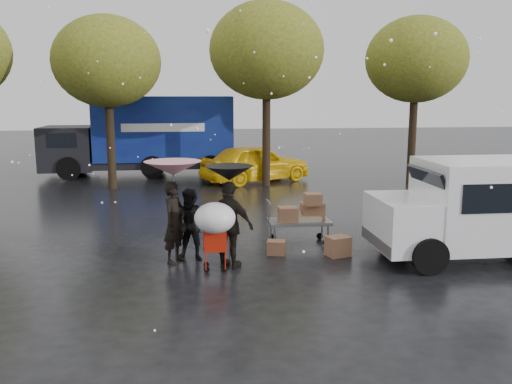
{
  "coord_description": "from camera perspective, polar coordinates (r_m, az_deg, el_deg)",
  "views": [
    {
      "loc": [
        -0.42,
        -11.17,
        3.63
      ],
      "look_at": [
        1.02,
        1.0,
        1.39
      ],
      "focal_mm": 38.0,
      "sensor_mm": 36.0,
      "label": 1
    }
  ],
  "objects": [
    {
      "name": "vendor_cart",
      "position": [
        13.23,
        4.92,
        -2.38
      ],
      "size": [
        1.52,
        0.8,
        1.27
      ],
      "color": "slate",
      "rests_on": "ground"
    },
    {
      "name": "box_ground_far",
      "position": [
        12.45,
        2.16,
        -5.85
      ],
      "size": [
        0.48,
        0.41,
        0.32
      ],
      "primitive_type": "cube",
      "rotation": [
        0.0,
        0.0,
        -0.25
      ],
      "color": "brown",
      "rests_on": "ground"
    },
    {
      "name": "person_middle",
      "position": [
        11.97,
        -6.77,
        -3.44
      ],
      "size": [
        0.92,
        0.81,
        1.59
      ],
      "primitive_type": "imported",
      "rotation": [
        0.0,
        0.0,
        -0.31
      ],
      "color": "black",
      "rests_on": "ground"
    },
    {
      "name": "person_black",
      "position": [
        11.34,
        -2.78,
        -3.5
      ],
      "size": [
        1.15,
        0.97,
        1.84
      ],
      "primitive_type": "imported",
      "rotation": [
        0.0,
        0.0,
        2.55
      ],
      "color": "black",
      "rests_on": "ground"
    },
    {
      "name": "ground",
      "position": [
        11.75,
        -4.42,
        -7.68
      ],
      "size": [
        90.0,
        90.0,
        0.0
      ],
      "primitive_type": "plane",
      "color": "black",
      "rests_on": "ground"
    },
    {
      "name": "blue_truck",
      "position": [
        24.76,
        -11.51,
        5.81
      ],
      "size": [
        8.3,
        2.6,
        3.5
      ],
      "color": "navy",
      "rests_on": "ground"
    },
    {
      "name": "yellow_taxi",
      "position": [
        22.46,
        -0.06,
        3.07
      ],
      "size": [
        4.97,
        3.62,
        1.57
      ],
      "primitive_type": "imported",
      "rotation": [
        0.0,
        0.0,
        2.0
      ],
      "color": "yellow",
      "rests_on": "ground"
    },
    {
      "name": "white_van",
      "position": [
        13.07,
        23.49,
        -1.42
      ],
      "size": [
        4.91,
        2.18,
        2.2
      ],
      "color": "white",
      "rests_on": "ground"
    },
    {
      "name": "tree_row",
      "position": [
        21.22,
        -7.08,
        14.04
      ],
      "size": [
        21.6,
        4.4,
        7.12
      ],
      "color": "black",
      "rests_on": "ground"
    },
    {
      "name": "person_pink",
      "position": [
        11.83,
        -8.57,
        -3.17
      ],
      "size": [
        0.7,
        0.78,
        1.78
      ],
      "primitive_type": "imported",
      "rotation": [
        0.0,
        0.0,
        1.05
      ],
      "color": "black",
      "rests_on": "ground"
    },
    {
      "name": "umbrella_black",
      "position": [
        11.12,
        -2.83,
        1.98
      ],
      "size": [
        1.0,
        1.0,
        2.17
      ],
      "color": "#4C4C4C",
      "rests_on": "ground"
    },
    {
      "name": "shopping_cart",
      "position": [
        11.04,
        -4.35,
        -3.14
      ],
      "size": [
        0.84,
        0.84,
        1.46
      ],
      "color": "red",
      "rests_on": "ground"
    },
    {
      "name": "box_ground_near",
      "position": [
        12.45,
        8.62,
        -5.65
      ],
      "size": [
        0.6,
        0.54,
        0.45
      ],
      "primitive_type": "cube",
      "rotation": [
        0.0,
        0.0,
        0.32
      ],
      "color": "brown",
      "rests_on": "ground"
    },
    {
      "name": "umbrella_pink",
      "position": [
        11.61,
        -8.73,
        2.48
      ],
      "size": [
        1.22,
        1.22,
        2.22
      ],
      "color": "#4C4C4C",
      "rests_on": "ground"
    }
  ]
}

